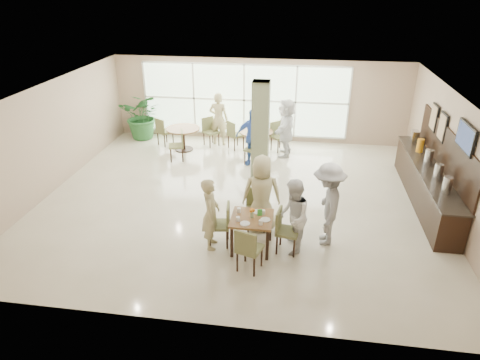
# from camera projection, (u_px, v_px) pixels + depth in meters

# --- Properties ---
(ground) EXTENTS (10.00, 10.00, 0.00)m
(ground) POSITION_uv_depth(u_px,v_px,m) (239.00, 198.00, 11.13)
(ground) COLOR beige
(ground) RESTS_ON ground
(room_shell) EXTENTS (10.00, 10.00, 10.00)m
(room_shell) POSITION_uv_depth(u_px,v_px,m) (239.00, 136.00, 10.40)
(room_shell) COLOR white
(room_shell) RESTS_ON ground
(window_bank) EXTENTS (7.00, 0.04, 7.00)m
(window_bank) POSITION_uv_depth(u_px,v_px,m) (244.00, 100.00, 14.58)
(window_bank) COLOR silver
(window_bank) RESTS_ON ground
(column) EXTENTS (0.45, 0.45, 2.80)m
(column) POSITION_uv_depth(u_px,v_px,m) (260.00, 133.00, 11.55)
(column) COLOR #6D7451
(column) RESTS_ON ground
(main_table) EXTENTS (0.86, 0.86, 0.75)m
(main_table) POSITION_uv_depth(u_px,v_px,m) (252.00, 222.00, 8.81)
(main_table) COLOR brown
(main_table) RESTS_ON ground
(round_table_left) EXTENTS (1.12, 1.12, 0.75)m
(round_table_left) POSITION_uv_depth(u_px,v_px,m) (183.00, 133.00, 14.00)
(round_table_left) COLOR brown
(round_table_left) RESTS_ON ground
(round_table_right) EXTENTS (1.07, 1.07, 0.75)m
(round_table_right) POSITION_uv_depth(u_px,v_px,m) (256.00, 137.00, 13.72)
(round_table_right) COLOR brown
(round_table_right) RESTS_ON ground
(chairs_main_table) EXTENTS (1.96, 2.04, 0.95)m
(chairs_main_table) POSITION_uv_depth(u_px,v_px,m) (253.00, 228.00, 8.91)
(chairs_main_table) COLOR brown
(chairs_main_table) RESTS_ON ground
(chairs_table_left) EXTENTS (2.19, 2.02, 0.95)m
(chairs_table_left) POSITION_uv_depth(u_px,v_px,m) (184.00, 136.00, 14.04)
(chairs_table_left) COLOR brown
(chairs_table_left) RESTS_ON ground
(chairs_table_right) EXTENTS (2.07, 1.82, 0.95)m
(chairs_table_right) POSITION_uv_depth(u_px,v_px,m) (256.00, 140.00, 13.70)
(chairs_table_right) COLOR brown
(chairs_table_right) RESTS_ON ground
(tabletop_clutter) EXTENTS (0.72, 0.71, 0.21)m
(tabletop_clutter) POSITION_uv_depth(u_px,v_px,m) (253.00, 215.00, 8.72)
(tabletop_clutter) COLOR white
(tabletop_clutter) RESTS_ON main_table
(buffet_counter) EXTENTS (0.64, 4.70, 1.95)m
(buffet_counter) POSITION_uv_depth(u_px,v_px,m) (427.00, 182.00, 10.73)
(buffet_counter) COLOR black
(buffet_counter) RESTS_ON ground
(wall_tv) EXTENTS (0.06, 1.00, 0.58)m
(wall_tv) POSITION_uv_depth(u_px,v_px,m) (466.00, 137.00, 9.02)
(wall_tv) COLOR black
(wall_tv) RESTS_ON ground
(framed_art_a) EXTENTS (0.05, 0.55, 0.70)m
(framed_art_a) POSITION_uv_depth(u_px,v_px,m) (442.00, 127.00, 10.57)
(framed_art_a) COLOR black
(framed_art_a) RESTS_ON ground
(framed_art_b) EXTENTS (0.05, 0.55, 0.70)m
(framed_art_b) POSITION_uv_depth(u_px,v_px,m) (434.00, 117.00, 11.29)
(framed_art_b) COLOR black
(framed_art_b) RESTS_ON ground
(potted_plant) EXTENTS (1.50, 1.50, 1.65)m
(potted_plant) POSITION_uv_depth(u_px,v_px,m) (143.00, 116.00, 14.91)
(potted_plant) COLOR #26612C
(potted_plant) RESTS_ON ground
(teen_left) EXTENTS (0.44, 0.61, 1.57)m
(teen_left) POSITION_uv_depth(u_px,v_px,m) (211.00, 214.00, 8.82)
(teen_left) COLOR tan
(teen_left) RESTS_ON ground
(teen_far) EXTENTS (0.93, 0.60, 1.77)m
(teen_far) POSITION_uv_depth(u_px,v_px,m) (262.00, 194.00, 9.43)
(teen_far) COLOR tan
(teen_far) RESTS_ON ground
(teen_right) EXTENTS (0.67, 0.83, 1.61)m
(teen_right) POSITION_uv_depth(u_px,v_px,m) (293.00, 217.00, 8.67)
(teen_right) COLOR white
(teen_right) RESTS_ON ground
(teen_standing) EXTENTS (0.69, 1.19, 1.83)m
(teen_standing) POSITION_uv_depth(u_px,v_px,m) (327.00, 204.00, 8.92)
(teen_standing) COLOR gray
(teen_standing) RESTS_ON ground
(adult_a) EXTENTS (1.08, 0.70, 1.73)m
(adult_a) POSITION_uv_depth(u_px,v_px,m) (252.00, 137.00, 12.80)
(adult_a) COLOR #4169C3
(adult_a) RESTS_ON ground
(adult_b) EXTENTS (0.85, 1.75, 1.84)m
(adult_b) POSITION_uv_depth(u_px,v_px,m) (286.00, 128.00, 13.44)
(adult_b) COLOR white
(adult_b) RESTS_ON ground
(adult_standing) EXTENTS (0.69, 0.49, 1.79)m
(adult_standing) POSITION_uv_depth(u_px,v_px,m) (219.00, 119.00, 14.35)
(adult_standing) COLOR tan
(adult_standing) RESTS_ON ground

